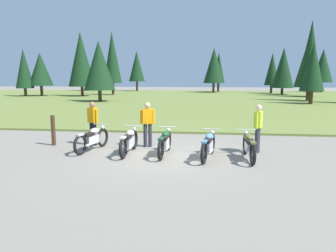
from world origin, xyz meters
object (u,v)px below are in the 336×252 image
object	(u,v)px
rider_checking_bike	(93,121)
motorcycle_olive	(249,146)
motorcycle_british_green	(165,142)
motorcycle_sky_blue	(208,145)
trail_marker_post	(53,130)
rider_with_back_turned	(148,122)
rider_near_row_end	(258,126)
motorcycle_silver	(92,138)
motorcycle_cream	(129,141)

from	to	relation	value
rider_checking_bike	motorcycle_olive	bearing A→B (deg)	-14.66
motorcycle_british_green	motorcycle_sky_blue	bearing A→B (deg)	-11.17
motorcycle_olive	trail_marker_post	distance (m)	7.27
trail_marker_post	motorcycle_olive	bearing A→B (deg)	-9.96
motorcycle_sky_blue	rider_checking_bike	world-z (taller)	rider_checking_bike
motorcycle_british_green	rider_checking_bike	bearing A→B (deg)	157.28
motorcycle_olive	trail_marker_post	xyz separation A→B (m)	(-7.16, 1.26, 0.14)
rider_with_back_turned	rider_near_row_end	size ratio (longest dim) A/B	1.00
motorcycle_british_green	motorcycle_silver	bearing A→B (deg)	172.72
rider_checking_bike	trail_marker_post	size ratio (longest dim) A/B	1.44
motorcycle_british_green	trail_marker_post	world-z (taller)	trail_marker_post
motorcycle_british_green	motorcycle_sky_blue	distance (m)	1.47
rider_checking_bike	motorcycle_silver	bearing A→B (deg)	-72.28
motorcycle_olive	trail_marker_post	bearing A→B (deg)	170.04
rider_with_back_turned	motorcycle_sky_blue	bearing A→B (deg)	-32.94
motorcycle_silver	motorcycle_olive	distance (m)	5.41
motorcycle_silver	rider_checking_bike	size ratio (longest dim) A/B	1.24
motorcycle_sky_blue	rider_checking_bike	xyz separation A→B (m)	(-4.38, 1.51, 0.51)
motorcycle_olive	rider_checking_bike	world-z (taller)	rider_checking_bike
rider_checking_bike	motorcycle_british_green	bearing A→B (deg)	-22.72
motorcycle_sky_blue	rider_with_back_turned	xyz separation A→B (m)	(-2.25, 1.46, 0.51)
rider_checking_bike	rider_near_row_end	world-z (taller)	same
rider_checking_bike	rider_with_back_turned	bearing A→B (deg)	-1.56
motorcycle_olive	trail_marker_post	size ratio (longest dim) A/B	1.81
motorcycle_british_green	rider_with_back_turned	xyz separation A→B (m)	(-0.80, 1.17, 0.51)
motorcycle_silver	motorcycle_british_green	world-z (taller)	same
motorcycle_british_green	trail_marker_post	xyz separation A→B (m)	(-4.44, 1.01, 0.14)
motorcycle_sky_blue	motorcycle_olive	world-z (taller)	same
motorcycle_olive	rider_with_back_turned	distance (m)	3.84
motorcycle_british_green	rider_near_row_end	distance (m)	3.24
rider_with_back_turned	motorcycle_british_green	bearing A→B (deg)	-55.60
motorcycle_cream	motorcycle_olive	world-z (taller)	same
motorcycle_sky_blue	trail_marker_post	xyz separation A→B (m)	(-5.88, 1.29, 0.14)
motorcycle_cream	trail_marker_post	xyz separation A→B (m)	(-3.20, 0.96, 0.14)
motorcycle_olive	rider_with_back_turned	size ratio (longest dim) A/B	1.26
rider_checking_bike	rider_near_row_end	xyz separation A→B (m)	(6.06, -0.55, 0.00)
motorcycle_silver	rider_with_back_turned	bearing A→B (deg)	24.23
rider_checking_bike	rider_with_back_turned	world-z (taller)	same
motorcycle_cream	trail_marker_post	distance (m)	3.34
rider_checking_bike	rider_near_row_end	bearing A→B (deg)	-5.16
motorcycle_sky_blue	rider_checking_bike	distance (m)	4.66
rider_checking_bike	rider_with_back_turned	distance (m)	2.13
motorcycle_cream	motorcycle_sky_blue	size ratio (longest dim) A/B	1.01
motorcycle_cream	motorcycle_silver	bearing A→B (deg)	168.30
motorcycle_british_green	rider_near_row_end	bearing A→B (deg)	12.31
motorcycle_silver	motorcycle_sky_blue	size ratio (longest dim) A/B	0.99
motorcycle_sky_blue	motorcycle_cream	bearing A→B (deg)	172.96
motorcycle_cream	rider_with_back_turned	xyz separation A→B (m)	(0.44, 1.12, 0.51)
motorcycle_olive	rider_checking_bike	xyz separation A→B (m)	(-5.66, 1.48, 0.51)
rider_near_row_end	rider_with_back_turned	bearing A→B (deg)	172.91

